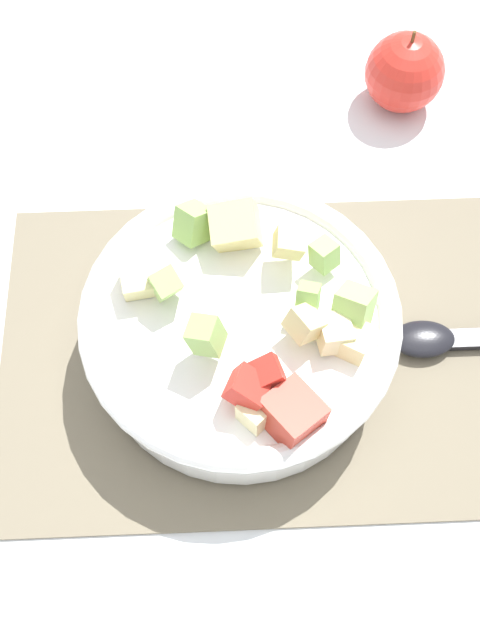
% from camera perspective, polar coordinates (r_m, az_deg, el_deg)
% --- Properties ---
extents(ground_plane, '(2.40, 2.40, 0.00)m').
position_cam_1_polar(ground_plane, '(0.70, 1.40, -2.29)').
color(ground_plane, silver).
extents(placemat, '(0.46, 0.31, 0.01)m').
position_cam_1_polar(placemat, '(0.70, 1.40, -2.19)').
color(placemat, '#756B56').
rests_on(placemat, ground_plane).
extents(salad_bowl, '(0.26, 0.26, 0.11)m').
position_cam_1_polar(salad_bowl, '(0.66, 0.09, -0.39)').
color(salad_bowl, white).
rests_on(salad_bowl, placemat).
extents(serving_spoon, '(0.19, 0.04, 0.01)m').
position_cam_1_polar(serving_spoon, '(0.72, 15.86, -1.05)').
color(serving_spoon, black).
rests_on(serving_spoon, placemat).
extents(whole_apple, '(0.08, 0.08, 0.09)m').
position_cam_1_polar(whole_apple, '(0.85, 11.84, 17.16)').
color(whole_apple, red).
rests_on(whole_apple, ground_plane).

